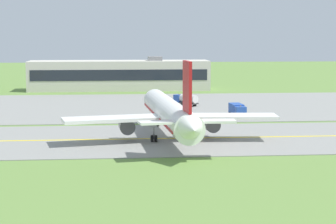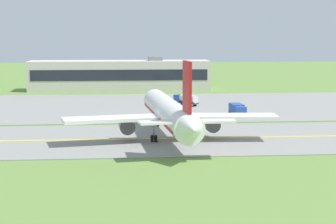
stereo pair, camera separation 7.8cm
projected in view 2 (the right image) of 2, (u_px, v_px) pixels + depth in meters
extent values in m
plane|color=olive|center=(122.00, 140.00, 90.90)|extent=(500.00, 500.00, 0.00)
cube|color=gray|center=(122.00, 139.00, 90.90)|extent=(240.00, 28.00, 0.10)
cube|color=gray|center=(165.00, 106.00, 133.24)|extent=(140.00, 52.00, 0.10)
cube|color=yellow|center=(122.00, 139.00, 90.89)|extent=(220.00, 0.60, 0.01)
cylinder|color=white|center=(169.00, 112.00, 90.48)|extent=(6.14, 34.18, 4.00)
cone|color=white|center=(154.00, 99.00, 108.32)|extent=(3.96, 2.83, 3.80)
cone|color=white|center=(192.00, 129.00, 72.39)|extent=(3.60, 3.41, 3.40)
cube|color=red|center=(169.00, 116.00, 90.54)|extent=(6.05, 31.48, 0.36)
cube|color=#1E232D|center=(156.00, 97.00, 106.07)|extent=(3.51, 2.01, 0.70)
cube|color=white|center=(114.00, 119.00, 87.13)|extent=(15.66, 7.72, 0.50)
cylinder|color=#47474C|center=(127.00, 126.00, 89.57)|extent=(2.51, 3.54, 2.30)
cylinder|color=black|center=(126.00, 124.00, 91.14)|extent=(2.11, 0.38, 2.10)
cube|color=white|center=(227.00, 116.00, 89.64)|extent=(15.32, 5.93, 0.50)
cylinder|color=#47474C|center=(211.00, 124.00, 91.49)|extent=(2.51, 3.54, 2.30)
cylinder|color=black|center=(209.00, 122.00, 93.06)|extent=(2.11, 0.38, 2.10)
cube|color=red|center=(187.00, 87.00, 75.09)|extent=(0.68, 4.42, 6.50)
cube|color=white|center=(162.00, 122.00, 75.00)|extent=(6.32, 3.37, 0.30)
cube|color=white|center=(212.00, 121.00, 75.95)|extent=(6.09, 2.65, 0.30)
cylinder|color=slate|center=(158.00, 119.00, 103.59)|extent=(0.24, 0.24, 1.65)
cylinder|color=black|center=(158.00, 123.00, 103.70)|extent=(0.42, 1.12, 1.10)
cylinder|color=slate|center=(154.00, 133.00, 88.50)|extent=(0.24, 0.24, 1.65)
cylinder|color=black|center=(152.00, 139.00, 88.57)|extent=(0.42, 1.12, 1.10)
cylinder|color=black|center=(156.00, 139.00, 88.65)|extent=(0.42, 1.12, 1.10)
cylinder|color=slate|center=(188.00, 132.00, 89.27)|extent=(0.24, 0.24, 1.65)
cylinder|color=black|center=(186.00, 138.00, 89.34)|extent=(0.42, 1.12, 1.10)
cylinder|color=black|center=(190.00, 138.00, 89.42)|extent=(0.42, 1.12, 1.10)
cube|color=#264CA5|center=(179.00, 99.00, 134.67)|extent=(2.69, 2.66, 1.80)
cube|color=#1E232D|center=(177.00, 97.00, 135.18)|extent=(1.50, 1.26, 0.81)
cylinder|color=silver|center=(189.00, 99.00, 132.51)|extent=(4.05, 4.39, 1.80)
cube|color=#383838|center=(189.00, 103.00, 132.65)|extent=(4.29, 4.58, 0.24)
cylinder|color=orange|center=(179.00, 94.00, 134.54)|extent=(0.20, 0.20, 0.18)
cylinder|color=black|center=(176.00, 104.00, 134.12)|extent=(0.80, 0.89, 0.90)
cylinder|color=black|center=(182.00, 103.00, 135.50)|extent=(0.80, 0.89, 0.90)
cylinder|color=black|center=(188.00, 105.00, 131.36)|extent=(0.80, 0.89, 0.90)
cylinder|color=black|center=(195.00, 104.00, 132.81)|extent=(0.80, 0.89, 0.90)
cube|color=#264CA5|center=(240.00, 111.00, 112.67)|extent=(2.10, 1.92, 1.80)
cube|color=#1E232D|center=(242.00, 110.00, 111.88)|extent=(1.84, 0.23, 0.81)
cube|color=#264CA5|center=(236.00, 109.00, 115.60)|extent=(2.35, 4.32, 2.00)
cylinder|color=orange|center=(241.00, 106.00, 112.54)|extent=(0.20, 0.20, 0.18)
cylinder|color=black|center=(245.00, 117.00, 112.95)|extent=(0.35, 0.92, 0.90)
cylinder|color=black|center=(235.00, 117.00, 112.66)|extent=(0.35, 0.92, 0.90)
cylinder|color=black|center=(240.00, 114.00, 116.72)|extent=(0.35, 0.92, 0.90)
cylinder|color=black|center=(230.00, 114.00, 116.42)|extent=(0.35, 0.92, 0.90)
cube|color=beige|center=(120.00, 75.00, 170.69)|extent=(51.28, 10.71, 8.44)
cube|color=#1E232D|center=(120.00, 75.00, 165.29)|extent=(49.23, 0.10, 3.04)
cube|color=slate|center=(155.00, 58.00, 170.94)|extent=(4.00, 4.00, 1.20)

